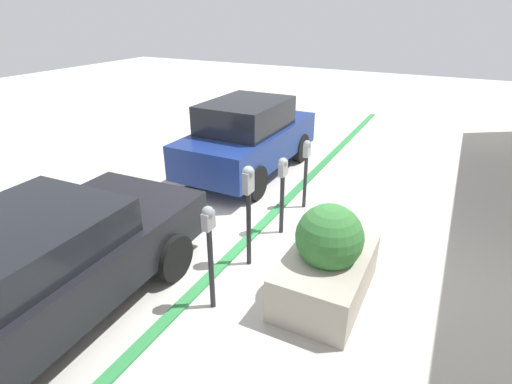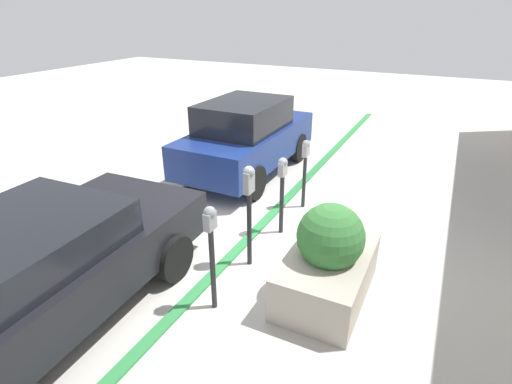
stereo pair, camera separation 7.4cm
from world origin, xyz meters
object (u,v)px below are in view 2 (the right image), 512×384
at_px(parking_meter_middle, 282,182).
at_px(parked_car_middle, 247,137).
at_px(parking_meter_nearest, 211,241).
at_px(parking_meter_fourth, 305,162).
at_px(planter_box, 328,261).
at_px(parked_car_front, 26,274).
at_px(parking_meter_second, 249,198).

distance_m(parking_meter_middle, parked_car_middle, 2.79).
xyz_separation_m(parking_meter_nearest, parked_car_middle, (4.27, 1.75, -0.12)).
height_order(parking_meter_fourth, planter_box, parking_meter_fourth).
relative_size(parking_meter_fourth, parked_car_front, 0.28).
bearing_deg(parked_car_front, planter_box, -56.74).
relative_size(parked_car_front, parked_car_middle, 1.21).
bearing_deg(parked_car_front, parking_meter_middle, -29.87).
height_order(parking_meter_nearest, parking_meter_middle, parking_meter_nearest).
bearing_deg(parking_meter_middle, parked_car_middle, 39.51).
bearing_deg(planter_box, parking_meter_second, 81.62).
height_order(parking_meter_fourth, parked_car_front, parked_car_front).
xyz_separation_m(planter_box, parked_car_middle, (3.41, 2.97, 0.33)).
bearing_deg(parking_meter_nearest, parked_car_front, 125.52).
relative_size(parking_meter_second, parking_meter_middle, 1.16).
xyz_separation_m(planter_box, parked_car_front, (-2.10, 2.94, 0.22)).
height_order(parking_meter_middle, planter_box, parking_meter_middle).
bearing_deg(parked_car_middle, parking_meter_middle, -140.14).
distance_m(parking_meter_second, parked_car_front, 2.86).
xyz_separation_m(parking_meter_middle, planter_box, (-1.25, -1.19, -0.40)).
xyz_separation_m(parking_meter_fourth, parked_car_front, (-4.43, 1.75, -0.16)).
distance_m(parking_meter_middle, parking_meter_fourth, 1.08).
relative_size(parking_meter_middle, parked_car_front, 0.29).
height_order(parking_meter_middle, parked_car_middle, parked_car_middle).
height_order(parking_meter_second, parking_meter_middle, parking_meter_second).
relative_size(parking_meter_nearest, planter_box, 0.87).
height_order(parking_meter_fourth, parked_car_middle, parked_car_middle).
xyz_separation_m(parking_meter_fourth, planter_box, (-2.33, -1.18, -0.38)).
height_order(parking_meter_nearest, parking_meter_second, parking_meter_second).
bearing_deg(parking_meter_fourth, parking_meter_nearest, 179.50).
bearing_deg(parking_meter_middle, parked_car_front, 152.42).
xyz_separation_m(parking_meter_second, planter_box, (-0.18, -1.25, -0.57)).
distance_m(parking_meter_nearest, planter_box, 1.56).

